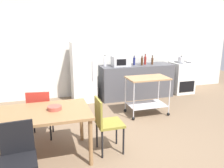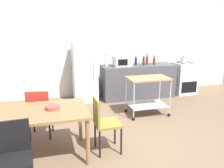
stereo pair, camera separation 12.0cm
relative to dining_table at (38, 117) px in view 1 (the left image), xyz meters
The scene contains 18 objects.
ground_plane 1.81m from the dining_table, ahead, with size 12.00×12.00×0.00m, color brown.
back_wall 3.55m from the dining_table, 61.24° to the left, with size 8.40×0.12×2.90m, color silver.
kitchen_counter 3.55m from the dining_table, 43.53° to the left, with size 2.00×0.64×0.90m, color #4C4C51.
dining_table is the anchor object (origin of this frame).
chair_black 0.77m from the dining_table, 107.32° to the right, with size 0.43×0.43×0.89m.
chair_red 0.68m from the dining_table, 88.50° to the left, with size 0.46×0.46×0.89m.
chair_olive 1.01m from the dining_table, ahead, with size 0.40×0.40×0.89m.
stove_oven 4.72m from the dining_table, 31.45° to the left, with size 0.60×0.61×0.92m.
refrigerator 2.78m from the dining_table, 66.23° to the left, with size 0.60×0.63×1.55m.
kitchen_cart 2.59m from the dining_table, 27.15° to the left, with size 0.91×0.57×0.85m.
bottle_sparkling_water 3.06m from the dining_table, 56.07° to the left, with size 0.07×0.07×0.29m.
microwave 3.22m from the dining_table, 48.96° to the left, with size 0.46×0.35×0.26m.
bottle_sesame_oil 3.53m from the dining_table, 44.57° to the left, with size 0.06×0.06×0.25m.
bottle_soda 3.60m from the dining_table, 41.34° to the left, with size 0.06×0.06×0.26m.
bottle_hot_sauce 3.76m from the dining_table, 41.01° to the left, with size 0.06×0.06×0.29m.
bottle_olive_oil 3.86m from the dining_table, 38.48° to the left, with size 0.06×0.06×0.26m.
fruit_bowl 0.27m from the dining_table, ahead, with size 0.21×0.21×0.06m, color #B24C3F.
kettle 4.57m from the dining_table, 31.18° to the left, with size 0.24×0.17×0.19m.
Camera 1 is at (-1.55, -3.13, 1.98)m, focal length 36.94 mm.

